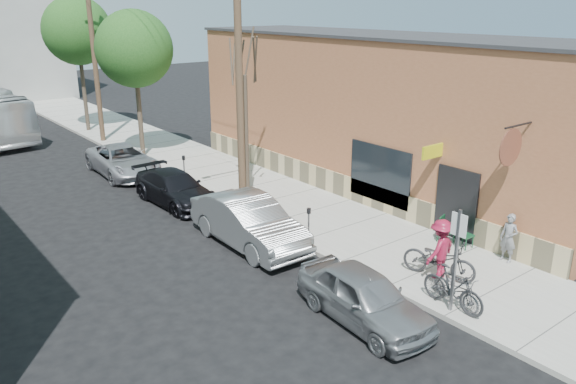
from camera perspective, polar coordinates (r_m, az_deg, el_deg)
ground at (r=16.50m, az=-0.06°, el=-9.51°), size 120.00×120.00×0.00m
sidewalk at (r=27.17m, az=-7.41°, el=1.96°), size 4.50×58.00×0.15m
cafe_building at (r=24.78m, az=9.24°, el=7.94°), size 6.60×20.20×6.61m
sign_post at (r=14.86m, az=16.72°, el=-5.79°), size 0.07×0.45×2.80m
parking_meter_near at (r=18.59m, az=2.12°, el=-2.84°), size 0.14×0.14×1.24m
parking_meter_far at (r=25.39m, az=-10.53°, el=2.75°), size 0.14×0.14×1.24m
utility_pole_near at (r=20.92m, az=-5.13°, el=12.02°), size 3.57×0.28×10.00m
utility_pole_far at (r=34.14m, az=-19.15°, el=13.51°), size 1.80×0.28×10.00m
tree_bare at (r=21.79m, az=-4.34°, el=5.08°), size 0.24×0.24×5.11m
tree_leafy_mid at (r=29.85m, az=-15.36°, el=13.83°), size 3.85×3.85×7.42m
tree_leafy_far at (r=37.42m, az=-20.63°, el=15.07°), size 4.10×4.10×8.14m
patio_chair_a at (r=19.52m, az=15.78°, el=-3.73°), size 0.63×0.63×0.88m
patio_chair_b at (r=19.29m, az=17.54°, el=-4.18°), size 0.53×0.53×0.88m
patron_grey at (r=18.62m, az=21.51°, el=-4.35°), size 0.40×0.58×1.55m
cyclist at (r=16.86m, az=15.21°, el=-5.61°), size 1.22×0.77×1.80m
cyclist_bike at (r=16.99m, az=15.12°, el=-6.62°), size 1.40×2.30×1.14m
parked_bike_a at (r=15.47m, az=16.42°, el=-9.35°), size 0.56×1.90×1.14m
parked_bike_b at (r=15.72m, az=16.75°, el=-9.50°), size 0.86×1.71×0.86m
car_0 at (r=14.63m, az=7.72°, el=-10.49°), size 1.94×4.20×1.40m
car_1 at (r=18.86m, az=-4.00°, el=-3.05°), size 1.84×5.07×1.66m
car_2 at (r=23.23m, az=-11.40°, el=0.37°), size 2.03×4.60×1.31m
car_3 at (r=27.85m, az=-16.41°, el=3.09°), size 2.52×5.11×1.39m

